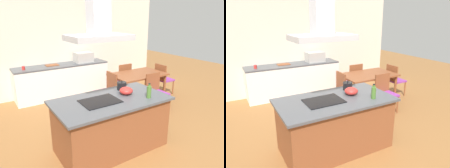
{
  "view_description": "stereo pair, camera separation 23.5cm",
  "coord_description": "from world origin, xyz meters",
  "views": [
    {
      "loc": [
        -1.72,
        -2.72,
        2.19
      ],
      "look_at": [
        0.27,
        0.4,
        1.0
      ],
      "focal_mm": 34.34,
      "sensor_mm": 36.0,
      "label": 1
    },
    {
      "loc": [
        -1.52,
        -2.84,
        2.19
      ],
      "look_at": [
        0.27,
        0.4,
        1.0
      ],
      "focal_mm": 34.34,
      "sensor_mm": 36.0,
      "label": 2
    }
  ],
  "objects": [
    {
      "name": "chair_facing_back_wall",
      "position": [
        1.74,
        2.11,
        0.51
      ],
      "size": [
        0.42,
        0.42,
        0.89
      ],
      "color": "purple",
      "rests_on": "ground"
    },
    {
      "name": "back_counter",
      "position": [
        0.22,
        2.88,
        0.45
      ],
      "size": [
        2.57,
        0.62,
        0.9
      ],
      "color": "white",
      "rests_on": "ground"
    },
    {
      "name": "cutting_board",
      "position": [
        -0.03,
        2.93,
        0.91
      ],
      "size": [
        0.34,
        0.24,
        0.02
      ],
      "primitive_type": "cube",
      "color": "brown",
      "rests_on": "back_counter"
    },
    {
      "name": "coffee_mug_red",
      "position": [
        -0.79,
        2.82,
        0.95
      ],
      "size": [
        0.08,
        0.08,
        0.09
      ],
      "primitive_type": "cylinder",
      "color": "red",
      "rests_on": "back_counter"
    },
    {
      "name": "mixing_bowl",
      "position": [
        0.34,
        0.05,
        0.96
      ],
      "size": [
        0.23,
        0.23,
        0.13
      ],
      "primitive_type": "ellipsoid",
      "color": "red",
      "rests_on": "kitchen_island"
    },
    {
      "name": "countertop_microwave",
      "position": [
        0.88,
        2.88,
        1.04
      ],
      "size": [
        0.5,
        0.38,
        0.28
      ],
      "primitive_type": "cube",
      "color": "#B2AFAA",
      "rests_on": "back_counter"
    },
    {
      "name": "chair_facing_island",
      "position": [
        1.74,
        0.78,
        0.51
      ],
      "size": [
        0.42,
        0.42,
        0.89
      ],
      "color": "purple",
      "rests_on": "ground"
    },
    {
      "name": "chair_at_right_end",
      "position": [
        2.66,
        1.44,
        0.51
      ],
      "size": [
        0.42,
        0.42,
        0.89
      ],
      "color": "purple",
      "rests_on": "ground"
    },
    {
      "name": "ground",
      "position": [
        0.0,
        1.5,
        0.0
      ],
      "size": [
        16.0,
        16.0,
        0.0
      ],
      "primitive_type": "plane",
      "color": "#936033"
    },
    {
      "name": "cooktop",
      "position": [
        -0.2,
        0.0,
        0.91
      ],
      "size": [
        0.6,
        0.44,
        0.01
      ],
      "primitive_type": "cube",
      "color": "black",
      "rests_on": "kitchen_island"
    },
    {
      "name": "range_hood",
      "position": [
        -0.2,
        0.0,
        2.1
      ],
      "size": [
        0.9,
        0.55,
        0.78
      ],
      "color": "#ADADB2"
    },
    {
      "name": "tea_kettle",
      "position": [
        0.42,
        0.29,
        0.97
      ],
      "size": [
        0.22,
        0.17,
        0.17
      ],
      "color": "black",
      "rests_on": "kitchen_island"
    },
    {
      "name": "dining_table",
      "position": [
        1.74,
        1.44,
        0.67
      ],
      "size": [
        1.4,
        0.9,
        0.75
      ],
      "color": "brown",
      "rests_on": "ground"
    },
    {
      "name": "kitchen_island",
      "position": [
        0.0,
        0.0,
        0.45
      ],
      "size": [
        1.87,
        1.02,
        0.9
      ],
      "color": "brown",
      "rests_on": "ground"
    },
    {
      "name": "olive_oil_bottle",
      "position": [
        0.55,
        -0.28,
        1.0
      ],
      "size": [
        0.08,
        0.08,
        0.25
      ],
      "color": "#47722D",
      "rests_on": "kitchen_island"
    },
    {
      "name": "wall_back",
      "position": [
        0.0,
        3.25,
        1.35
      ],
      "size": [
        7.2,
        0.1,
        2.7
      ],
      "primitive_type": "cube",
      "color": "beige",
      "rests_on": "ground"
    },
    {
      "name": "chair_at_left_end",
      "position": [
        0.83,
        1.44,
        0.51
      ],
      "size": [
        0.42,
        0.42,
        0.89
      ],
      "color": "purple",
      "rests_on": "ground"
    }
  ]
}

